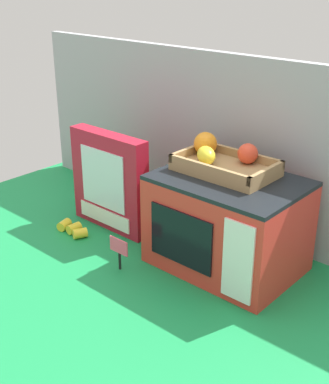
# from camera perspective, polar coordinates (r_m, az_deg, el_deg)

# --- Properties ---
(ground_plane) EXTENTS (1.70, 1.70, 0.00)m
(ground_plane) POSITION_cam_1_polar(r_m,az_deg,el_deg) (1.67, -0.24, -5.86)
(ground_plane) COLOR #198C47
(ground_plane) RESTS_ON ground
(display_back_panel) EXTENTS (1.61, 0.03, 0.58)m
(display_back_panel) POSITION_cam_1_polar(r_m,az_deg,el_deg) (1.74, 5.36, 5.60)
(display_back_panel) COLOR #A0A3A8
(display_back_panel) RESTS_ON ground
(toy_microwave) EXTENTS (0.41, 0.30, 0.28)m
(toy_microwave) POSITION_cam_1_polar(r_m,az_deg,el_deg) (1.51, 6.87, -3.41)
(toy_microwave) COLOR red
(toy_microwave) RESTS_ON ground
(food_groups_crate) EXTENTS (0.28, 0.17, 0.09)m
(food_groups_crate) POSITION_cam_1_polar(r_m,az_deg,el_deg) (1.51, 6.19, 3.50)
(food_groups_crate) COLOR #A37F51
(food_groups_crate) RESTS_ON toy_microwave
(cookie_set_box) EXTENTS (0.31, 0.06, 0.33)m
(cookie_set_box) POSITION_cam_1_polar(r_m,az_deg,el_deg) (1.73, -6.04, 1.14)
(cookie_set_box) COLOR #B2192D
(cookie_set_box) RESTS_ON ground
(price_sign) EXTENTS (0.07, 0.01, 0.10)m
(price_sign) POSITION_cam_1_polar(r_m,az_deg,el_deg) (1.52, -4.86, -6.30)
(price_sign) COLOR black
(price_sign) RESTS_ON ground
(loose_toy_banana) EXTENTS (0.13, 0.06, 0.03)m
(loose_toy_banana) POSITION_cam_1_polar(r_m,az_deg,el_deg) (1.76, -9.97, -3.97)
(loose_toy_banana) COLOR yellow
(loose_toy_banana) RESTS_ON ground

